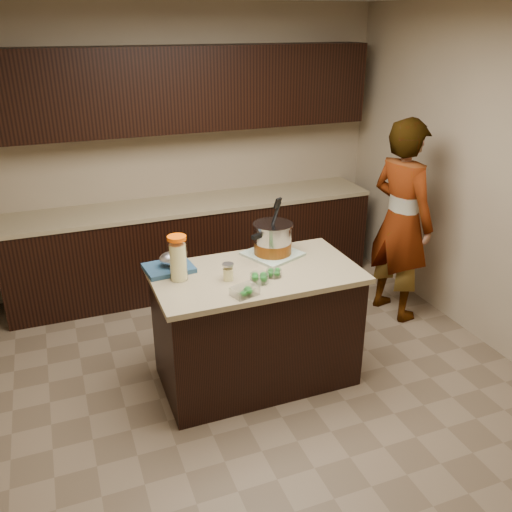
{
  "coord_description": "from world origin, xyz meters",
  "views": [
    {
      "loc": [
        -1.25,
        -3.23,
        2.54
      ],
      "look_at": [
        0.0,
        0.0,
        1.02
      ],
      "focal_mm": 38.0,
      "sensor_mm": 36.0,
      "label": 1
    }
  ],
  "objects": [
    {
      "name": "broccoli_tub_rect",
      "position": [
        -0.2,
        -0.31,
        0.93
      ],
      "size": [
        0.19,
        0.16,
        0.06
      ],
      "rotation": [
        0.0,
        0.0,
        0.31
      ],
      "color": "silver",
      "rests_on": "island"
    },
    {
      "name": "blue_tray",
      "position": [
        -0.56,
        0.24,
        0.94
      ],
      "size": [
        0.35,
        0.29,
        0.13
      ],
      "rotation": [
        0.0,
        0.0,
        0.09
      ],
      "color": "navy",
      "rests_on": "island"
    },
    {
      "name": "ground_plane",
      "position": [
        0.0,
        0.0,
        0.0
      ],
      "size": [
        4.0,
        4.0,
        0.0
      ],
      "primitive_type": "plane",
      "color": "brown",
      "rests_on": "ground"
    },
    {
      "name": "broccoli_tub_right",
      "position": [
        0.09,
        -0.12,
        0.92
      ],
      "size": [
        0.11,
        0.11,
        0.05
      ],
      "rotation": [
        0.0,
        0.0,
        -0.02
      ],
      "color": "silver",
      "rests_on": "island"
    },
    {
      "name": "stock_pot",
      "position": [
        0.22,
        0.22,
        1.02
      ],
      "size": [
        0.4,
        0.39,
        0.42
      ],
      "rotation": [
        0.0,
        0.0,
        0.42
      ],
      "color": "#B7B7BC",
      "rests_on": "dish_towel"
    },
    {
      "name": "mason_jar",
      "position": [
        -0.23,
        -0.06,
        0.96
      ],
      "size": [
        0.09,
        0.09,
        0.13
      ],
      "rotation": [
        0.0,
        0.0,
        -0.18
      ],
      "color": "#EDE291",
      "rests_on": "island"
    },
    {
      "name": "back_cabinets",
      "position": [
        0.0,
        1.74,
        0.94
      ],
      "size": [
        3.6,
        0.63,
        2.33
      ],
      "color": "black",
      "rests_on": "ground"
    },
    {
      "name": "person",
      "position": [
        1.57,
        0.5,
        0.9
      ],
      "size": [
        0.56,
        0.73,
        1.81
      ],
      "primitive_type": "imported",
      "rotation": [
        0.0,
        0.0,
        1.78
      ],
      "color": "gray",
      "rests_on": "ground"
    },
    {
      "name": "dish_towel",
      "position": [
        0.22,
        0.23,
        0.91
      ],
      "size": [
        0.47,
        0.47,
        0.02
      ],
      "primitive_type": "cube",
      "rotation": [
        0.0,
        0.0,
        0.4
      ],
      "color": "#5B8762",
      "rests_on": "island"
    },
    {
      "name": "room_shell",
      "position": [
        0.0,
        0.0,
        1.71
      ],
      "size": [
        4.04,
        4.04,
        2.72
      ],
      "color": "tan",
      "rests_on": "ground"
    },
    {
      "name": "broccoli_tub_left",
      "position": [
        -0.04,
        -0.17,
        0.93
      ],
      "size": [
        0.15,
        0.15,
        0.06
      ],
      "rotation": [
        0.0,
        0.0,
        0.13
      ],
      "color": "silver",
      "rests_on": "island"
    },
    {
      "name": "island",
      "position": [
        0.0,
        0.0,
        0.45
      ],
      "size": [
        1.46,
        0.81,
        0.9
      ],
      "color": "black",
      "rests_on": "ground"
    },
    {
      "name": "lemonade_pitcher",
      "position": [
        -0.54,
        0.08,
        1.05
      ],
      "size": [
        0.14,
        0.14,
        0.31
      ],
      "rotation": [
        0.0,
        0.0,
        -0.05
      ],
      "color": "#EDE291",
      "rests_on": "island"
    }
  ]
}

